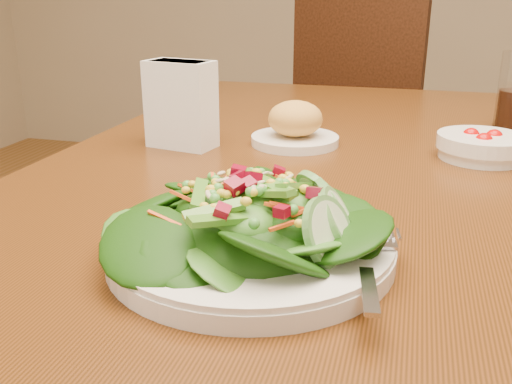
{
  "coord_description": "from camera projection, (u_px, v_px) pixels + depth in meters",
  "views": [
    {
      "loc": [
        0.09,
        -0.84,
        1.0
      ],
      "look_at": [
        -0.05,
        -0.33,
        0.81
      ],
      "focal_mm": 40.0,
      "sensor_mm": 36.0,
      "label": 1
    }
  ],
  "objects": [
    {
      "name": "dining_table",
      "position": [
        340.0,
        222.0,
        0.91
      ],
      "size": [
        0.9,
        1.4,
        0.75
      ],
      "color": "#572A0E",
      "rests_on": "ground_plane"
    },
    {
      "name": "napkin_holder",
      "position": [
        181.0,
        102.0,
        0.93
      ],
      "size": [
        0.12,
        0.08,
        0.14
      ],
      "rotation": [
        0.0,
        0.0,
        -0.19
      ],
      "color": "white",
      "rests_on": "dining_table"
    },
    {
      "name": "bread_plate",
      "position": [
        295.0,
        127.0,
        0.95
      ],
      "size": [
        0.15,
        0.15,
        0.07
      ],
      "color": "white",
      "rests_on": "dining_table"
    },
    {
      "name": "salad_plate",
      "position": [
        260.0,
        229.0,
        0.55
      ],
      "size": [
        0.28,
        0.28,
        0.08
      ],
      "rotation": [
        0.0,
        0.0,
        0.29
      ],
      "color": "white",
      "rests_on": "dining_table"
    },
    {
      "name": "chair_far",
      "position": [
        367.0,
        135.0,
        1.98
      ],
      "size": [
        0.56,
        0.56,
        0.97
      ],
      "rotation": [
        0.0,
        0.0,
        2.86
      ],
      "color": "#36190C",
      "rests_on": "ground_plane"
    },
    {
      "name": "tomato_bowl",
      "position": [
        482.0,
        146.0,
        0.88
      ],
      "size": [
        0.14,
        0.14,
        0.04
      ],
      "color": "white",
      "rests_on": "dining_table"
    }
  ]
}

